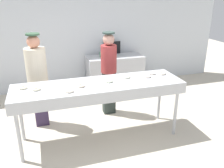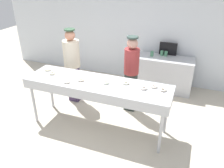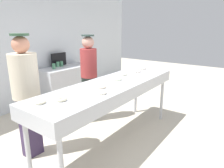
{
  "view_description": "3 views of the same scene",
  "coord_description": "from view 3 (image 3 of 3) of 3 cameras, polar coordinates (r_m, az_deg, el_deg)",
  "views": [
    {
      "loc": [
        -0.86,
        -3.49,
        2.38
      ],
      "look_at": [
        0.23,
        0.03,
        0.95
      ],
      "focal_mm": 38.33,
      "sensor_mm": 36.0,
      "label": 1
    },
    {
      "loc": [
        1.58,
        -3.36,
        2.86
      ],
      "look_at": [
        0.28,
        0.03,
        1.0
      ],
      "focal_mm": 36.35,
      "sensor_mm": 36.0,
      "label": 2
    },
    {
      "loc": [
        -2.36,
        -1.72,
        1.8
      ],
      "look_at": [
        0.14,
        0.1,
        0.93
      ],
      "focal_mm": 32.36,
      "sensor_mm": 36.0,
      "label": 3
    }
  ],
  "objects": [
    {
      "name": "ground_plane",
      "position": [
        3.44,
        0.0,
        -15.94
      ],
      "size": [
        16.0,
        16.0,
        0.0
      ],
      "primitive_type": "plane",
      "color": "beige"
    },
    {
      "name": "back_wall",
      "position": [
        4.89,
        -25.2,
        9.61
      ],
      "size": [
        8.0,
        0.12,
        2.81
      ],
      "primitive_type": "cube",
      "color": "silver",
      "rests_on": "ground"
    },
    {
      "name": "fryer_conveyor",
      "position": [
        3.06,
        0.0,
        -1.3
      ],
      "size": [
        2.75,
        0.75,
        1.0
      ],
      "color": "#B7BABF",
      "rests_on": "ground"
    },
    {
      "name": "sugar_donut_0",
      "position": [
        3.51,
        3.34,
        2.79
      ],
      "size": [
        0.12,
        0.12,
        0.04
      ],
      "primitive_type": "torus",
      "rotation": [
        0.0,
        0.0,
        3.13
      ],
      "color": "white",
      "rests_on": "fryer_conveyor"
    },
    {
      "name": "sugar_donut_1",
      "position": [
        2.77,
        -2.86,
        -0.75
      ],
      "size": [
        0.16,
        0.16,
        0.04
      ],
      "primitive_type": "torus",
      "rotation": [
        0.0,
        0.0,
        1.96
      ],
      "color": "#F5E1C5",
      "rests_on": "fryer_conveyor"
    },
    {
      "name": "sugar_donut_2",
      "position": [
        3.77,
        7.21,
        3.57
      ],
      "size": [
        0.17,
        0.17,
        0.04
      ],
      "primitive_type": "torus",
      "rotation": [
        0.0,
        0.0,
        0.59
      ],
      "color": "silver",
      "rests_on": "fryer_conveyor"
    },
    {
      "name": "sugar_donut_3",
      "position": [
        3.96,
        6.71,
        4.17
      ],
      "size": [
        0.15,
        0.15,
        0.04
      ],
      "primitive_type": "torus",
      "rotation": [
        0.0,
        0.0,
        1.26
      ],
      "color": "white",
      "rests_on": "fryer_conveyor"
    },
    {
      "name": "sugar_donut_4",
      "position": [
        2.34,
        -19.66,
        -4.78
      ],
      "size": [
        0.17,
        0.17,
        0.04
      ],
      "primitive_type": "torus",
      "rotation": [
        0.0,
        0.0,
        0.9
      ],
      "color": "#F5EECA",
      "rests_on": "fryer_conveyor"
    },
    {
      "name": "sugar_donut_5",
      "position": [
        4.07,
        8.68,
        4.42
      ],
      "size": [
        0.13,
        0.13,
        0.04
      ],
      "primitive_type": "torus",
      "rotation": [
        0.0,
        0.0,
        1.54
      ],
      "color": "#F1E2CC",
      "rests_on": "fryer_conveyor"
    },
    {
      "name": "sugar_donut_6",
      "position": [
        2.52,
        -2.85,
        -2.41
      ],
      "size": [
        0.13,
        0.13,
        0.04
      ],
      "primitive_type": "torus",
      "rotation": [
        0.0,
        0.0,
        1.63
      ],
      "color": "white",
      "rests_on": "fryer_conveyor"
    },
    {
      "name": "sugar_donut_7",
      "position": [
        2.36,
        -14.12,
        -4.2
      ],
      "size": [
        0.17,
        0.17,
        0.04
      ],
      "primitive_type": "torus",
      "rotation": [
        0.0,
        0.0,
        0.81
      ],
      "color": "#EDE6C4",
      "rests_on": "fryer_conveyor"
    },
    {
      "name": "sugar_donut_8",
      "position": [
        3.17,
        1.64,
        1.41
      ],
      "size": [
        0.17,
        0.17,
        0.04
      ],
      "primitive_type": "torus",
      "rotation": [
        0.0,
        0.0,
        2.64
      ],
      "color": "white",
      "rests_on": "fryer_conveyor"
    },
    {
      "name": "worker_baker",
      "position": [
        2.96,
        -23.16,
        -1.26
      ],
      "size": [
        0.36,
        0.36,
        1.73
      ],
      "rotation": [
        0.0,
        0.0,
        3.13
      ],
      "color": "#372948",
      "rests_on": "ground"
    },
    {
      "name": "worker_assistant",
      "position": [
        3.87,
        -6.52,
        2.73
      ],
      "size": [
        0.31,
        0.31,
        1.68
      ],
      "rotation": [
        0.0,
        0.0,
        2.9
      ],
      "color": "#26302C",
      "rests_on": "ground"
    },
    {
      "name": "prep_counter",
      "position": [
        5.23,
        -12.57,
        0.13
      ],
      "size": [
        1.42,
        0.61,
        0.86
      ],
      "primitive_type": "cube",
      "color": "#B7BABF",
      "rests_on": "ground"
    },
    {
      "name": "paper_cup_0",
      "position": [
        5.2,
        -14.07,
        5.56
      ],
      "size": [
        0.08,
        0.08,
        0.13
      ],
      "primitive_type": "cylinder",
      "color": "#4C8C66",
      "rests_on": "prep_counter"
    },
    {
      "name": "paper_cup_1",
      "position": [
        4.91,
        -16.11,
        4.83
      ],
      "size": [
        0.08,
        0.08,
        0.13
      ],
      "primitive_type": "cylinder",
      "color": "#4C8C66",
      "rests_on": "prep_counter"
    },
    {
      "name": "paper_cup_2",
      "position": [
        5.14,
        -15.04,
        5.39
      ],
      "size": [
        0.08,
        0.08,
        0.13
      ],
      "primitive_type": "cylinder",
      "color": "#4C8C66",
      "rests_on": "prep_counter"
    },
    {
      "name": "menu_display",
      "position": [
        5.3,
        -14.8,
        6.76
      ],
      "size": [
        0.44,
        0.04,
        0.32
      ],
      "primitive_type": "cube",
      "color": "black",
      "rests_on": "prep_counter"
    }
  ]
}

